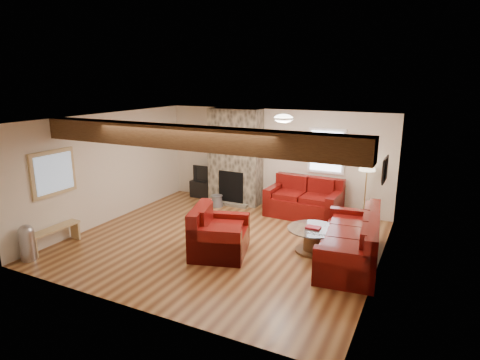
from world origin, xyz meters
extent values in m
plane|color=#5C3118|center=(0.00, 0.00, 0.00)|extent=(8.00, 8.00, 0.00)
plane|color=white|center=(0.00, 0.00, 2.50)|extent=(8.00, 8.00, 0.00)
plane|color=beige|center=(0.00, 2.75, 1.25)|extent=(8.00, 0.00, 8.00)
plane|color=beige|center=(0.00, -2.75, 1.25)|extent=(8.00, 0.00, 8.00)
plane|color=beige|center=(-3.00, 0.00, 1.25)|extent=(0.00, 7.50, 7.50)
plane|color=beige|center=(3.00, 0.00, 1.25)|extent=(0.00, 7.50, 7.50)
cube|color=#362010|center=(0.00, -1.25, 2.31)|extent=(6.00, 0.36, 0.38)
cube|color=#322E27|center=(-1.00, 2.50, 1.25)|extent=(1.40, 0.50, 2.50)
cube|color=black|center=(-1.00, 2.25, 0.45)|extent=(0.70, 0.06, 0.90)
cube|color=#322E27|center=(-1.00, 2.20, 0.04)|extent=(1.00, 0.25, 0.08)
cylinder|color=#402414|center=(1.77, 0.32, 0.02)|extent=(0.65, 0.65, 0.04)
cylinder|color=#402414|center=(1.77, 0.32, 0.22)|extent=(0.35, 0.35, 0.44)
cylinder|color=silver|center=(1.77, 0.32, 0.47)|extent=(0.98, 0.98, 0.02)
cube|color=maroon|center=(1.77, 0.32, 0.50)|extent=(0.27, 0.20, 0.03)
cube|color=black|center=(-1.90, 2.53, 0.23)|extent=(0.94, 0.37, 0.47)
imported|color=black|center=(-1.90, 2.53, 0.69)|extent=(0.77, 0.10, 0.45)
cylinder|color=tan|center=(2.35, 2.55, 0.01)|extent=(0.26, 0.26, 0.03)
cylinder|color=tan|center=(2.35, 2.55, 0.66)|extent=(0.03, 0.03, 1.32)
cone|color=beige|center=(2.35, 2.55, 1.34)|extent=(0.38, 0.38, 0.26)
camera|label=1|loc=(3.70, -6.72, 3.25)|focal=30.00mm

